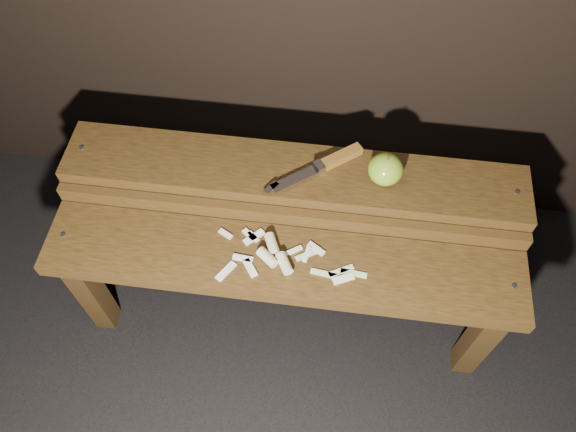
# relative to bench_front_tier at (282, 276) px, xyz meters

# --- Properties ---
(ground) EXTENTS (60.00, 60.00, 0.00)m
(ground) POSITION_rel_bench_front_tier_xyz_m (0.00, 0.06, -0.35)
(ground) COLOR black
(bench_front_tier) EXTENTS (1.20, 0.20, 0.42)m
(bench_front_tier) POSITION_rel_bench_front_tier_xyz_m (0.00, 0.00, 0.00)
(bench_front_tier) COLOR black
(bench_front_tier) RESTS_ON ground
(bench_rear_tier) EXTENTS (1.20, 0.21, 0.50)m
(bench_rear_tier) POSITION_rel_bench_front_tier_xyz_m (0.00, 0.23, 0.06)
(bench_rear_tier) COLOR black
(bench_rear_tier) RESTS_ON ground
(apple) EXTENTS (0.09, 0.09, 0.09)m
(apple) POSITION_rel_bench_front_tier_xyz_m (0.23, 0.23, 0.19)
(apple) COLOR olive
(apple) RESTS_ON bench_rear_tier
(knife) EXTENTS (0.24, 0.19, 0.03)m
(knife) POSITION_rel_bench_front_tier_xyz_m (0.09, 0.26, 0.16)
(knife) COLOR brown
(knife) RESTS_ON bench_rear_tier
(apple_scraps) EXTENTS (0.38, 0.16, 0.03)m
(apple_scraps) POSITION_rel_bench_front_tier_xyz_m (-0.01, 0.02, 0.08)
(apple_scraps) COLOR beige
(apple_scraps) RESTS_ON bench_front_tier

